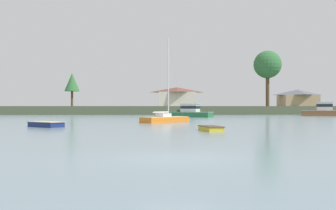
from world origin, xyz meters
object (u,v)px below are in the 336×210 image
at_px(dinghy_yellow, 211,129).
at_px(dinghy_navy, 46,125).
at_px(cruiser_green, 187,114).
at_px(cruiser_wood, 327,113).
at_px(sailboat_orange, 165,120).

xyz_separation_m(dinghy_yellow, dinghy_navy, (-13.81, 5.85, 0.03)).
bearing_deg(cruiser_green, cruiser_wood, 13.09).
relative_size(cruiser_green, sailboat_orange, 0.81).
bearing_deg(cruiser_wood, dinghy_navy, -138.16).
height_order(cruiser_green, sailboat_orange, sailboat_orange).
xyz_separation_m(cruiser_green, dinghy_navy, (-15.20, -32.12, -0.40)).
xyz_separation_m(dinghy_yellow, sailboat_orange, (-3.01, 15.73, 0.08)).
height_order(dinghy_yellow, sailboat_orange, sailboat_orange).
distance_m(cruiser_wood, cruiser_green, 28.66).
height_order(sailboat_orange, dinghy_navy, sailboat_orange).
bearing_deg(cruiser_wood, dinghy_yellow, -123.39).
bearing_deg(cruiser_wood, cruiser_green, -166.91).
distance_m(cruiser_green, sailboat_orange, 22.67).
distance_m(dinghy_yellow, cruiser_green, 37.99).
bearing_deg(dinghy_navy, cruiser_green, 64.67).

